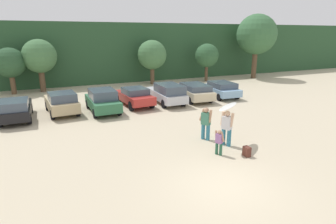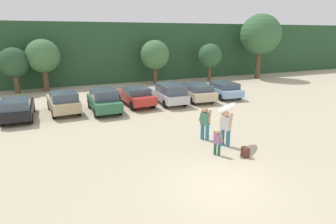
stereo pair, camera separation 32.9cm
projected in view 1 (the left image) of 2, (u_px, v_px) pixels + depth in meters
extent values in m
plane|color=#C1B293|center=(224.00, 186.00, 10.31)|extent=(120.00, 120.00, 0.00)
cube|color=#284C2D|center=(89.00, 51.00, 35.17)|extent=(108.00, 12.00, 6.52)
cylinder|color=brown|center=(13.00, 85.00, 25.74)|extent=(0.45, 0.45, 1.71)
sphere|color=#284C2D|center=(10.00, 63.00, 25.21)|extent=(2.67, 2.67, 2.67)
cylinder|color=brown|center=(42.00, 81.00, 26.85)|extent=(0.52, 0.52, 2.02)
sphere|color=#427042|center=(39.00, 56.00, 26.23)|extent=(3.10, 3.10, 3.10)
cylinder|color=brown|center=(152.00, 76.00, 31.03)|extent=(0.45, 0.45, 1.81)
sphere|color=#427042|center=(152.00, 55.00, 30.43)|extent=(3.12, 3.12, 3.12)
cylinder|color=brown|center=(206.00, 73.00, 32.94)|extent=(0.36, 0.36, 1.79)
sphere|color=#2D5633|center=(207.00, 55.00, 32.40)|extent=(2.68, 2.68, 2.68)
cylinder|color=brown|center=(254.00, 65.00, 34.86)|extent=(0.60, 0.60, 3.23)
sphere|color=#38663D|center=(257.00, 34.00, 33.89)|extent=(4.76, 4.76, 4.76)
cube|color=black|center=(16.00, 110.00, 18.11)|extent=(1.80, 4.22, 0.60)
cube|color=#3F4C5B|center=(13.00, 105.00, 17.18)|extent=(1.64, 2.14, 0.54)
cylinder|color=black|center=(5.00, 111.00, 19.11)|extent=(0.23, 0.64, 0.64)
cylinder|color=black|center=(31.00, 108.00, 19.72)|extent=(0.23, 0.64, 0.64)
cylinder|color=black|center=(0.00, 122.00, 16.66)|extent=(0.23, 0.64, 0.64)
cylinder|color=black|center=(29.00, 119.00, 17.27)|extent=(0.23, 0.64, 0.64)
cube|color=tan|center=(62.00, 104.00, 19.57)|extent=(2.11, 4.14, 0.68)
cube|color=#3F4C5B|center=(62.00, 97.00, 18.88)|extent=(1.79, 2.05, 0.54)
cylinder|color=black|center=(47.00, 106.00, 20.40)|extent=(0.27, 0.66, 0.65)
cylinder|color=black|center=(70.00, 103.00, 21.15)|extent=(0.27, 0.66, 0.65)
cylinder|color=black|center=(52.00, 115.00, 18.18)|extent=(0.27, 0.66, 0.65)
cylinder|color=black|center=(78.00, 111.00, 18.92)|extent=(0.27, 0.66, 0.65)
cube|color=#2D6642|center=(103.00, 103.00, 19.89)|extent=(1.81, 4.18, 0.65)
cube|color=#3F4C5B|center=(102.00, 94.00, 19.58)|extent=(1.66, 2.22, 0.65)
cylinder|color=black|center=(88.00, 104.00, 20.87)|extent=(0.23, 0.65, 0.65)
cylinder|color=black|center=(110.00, 102.00, 21.51)|extent=(0.23, 0.65, 0.65)
cylinder|color=black|center=(95.00, 113.00, 18.46)|extent=(0.23, 0.65, 0.65)
cylinder|color=black|center=(119.00, 111.00, 19.10)|extent=(0.23, 0.65, 0.65)
cube|color=#B72D28|center=(134.00, 97.00, 21.63)|extent=(2.10, 4.21, 0.59)
cube|color=#3F4C5B|center=(135.00, 91.00, 21.31)|extent=(1.78, 2.00, 0.46)
cylinder|color=black|center=(119.00, 99.00, 22.48)|extent=(0.28, 0.72, 0.71)
cylinder|color=black|center=(137.00, 97.00, 23.21)|extent=(0.28, 0.72, 0.71)
cylinder|color=black|center=(131.00, 106.00, 20.20)|extent=(0.28, 0.72, 0.71)
cylinder|color=black|center=(152.00, 104.00, 20.94)|extent=(0.28, 0.72, 0.71)
cube|color=silver|center=(166.00, 95.00, 22.51)|extent=(1.85, 4.68, 0.63)
cube|color=#3F4C5B|center=(169.00, 89.00, 21.70)|extent=(1.67, 2.72, 0.65)
cylinder|color=black|center=(150.00, 96.00, 23.65)|extent=(0.23, 0.66, 0.66)
cylinder|color=black|center=(168.00, 94.00, 24.25)|extent=(0.23, 0.66, 0.66)
cylinder|color=black|center=(164.00, 104.00, 20.93)|extent=(0.23, 0.66, 0.66)
cylinder|color=black|center=(183.00, 102.00, 21.53)|extent=(0.23, 0.66, 0.66)
cube|color=beige|center=(193.00, 92.00, 23.67)|extent=(2.29, 4.89, 0.64)
cube|color=#3F4C5B|center=(195.00, 87.00, 23.08)|extent=(1.97, 2.86, 0.45)
cylinder|color=black|center=(176.00, 93.00, 24.91)|extent=(0.27, 0.62, 0.61)
cylinder|color=black|center=(194.00, 92.00, 25.45)|extent=(0.27, 0.62, 0.61)
cylinder|color=black|center=(191.00, 101.00, 22.06)|extent=(0.27, 0.62, 0.61)
cylinder|color=black|center=(210.00, 99.00, 22.60)|extent=(0.27, 0.62, 0.61)
cube|color=#84ADD1|center=(220.00, 90.00, 24.67)|extent=(2.15, 4.19, 0.57)
cube|color=#3F4C5B|center=(222.00, 85.00, 24.27)|extent=(1.87, 2.49, 0.46)
cylinder|color=black|center=(204.00, 91.00, 25.70)|extent=(0.26, 0.62, 0.60)
cylinder|color=black|center=(221.00, 90.00, 26.24)|extent=(0.26, 0.62, 0.60)
cylinder|color=black|center=(219.00, 97.00, 23.26)|extent=(0.26, 0.62, 0.60)
cylinder|color=black|center=(237.00, 96.00, 23.81)|extent=(0.26, 0.62, 0.60)
cylinder|color=teal|center=(229.00, 138.00, 13.84)|extent=(0.20, 0.20, 0.85)
cylinder|color=teal|center=(223.00, 137.00, 14.02)|extent=(0.20, 0.20, 0.85)
cube|color=silver|center=(227.00, 123.00, 13.73)|extent=(0.49, 0.54, 0.65)
sphere|color=#D8AD8C|center=(228.00, 113.00, 13.60)|extent=(0.27, 0.27, 0.27)
cylinder|color=#D8AD8C|center=(232.00, 120.00, 13.54)|extent=(0.24, 0.27, 0.70)
cylinder|color=#D8AD8C|center=(223.00, 118.00, 13.82)|extent=(0.23, 0.25, 0.70)
cylinder|color=#26593F|center=(221.00, 149.00, 12.83)|extent=(0.13, 0.13, 0.57)
cylinder|color=#26593F|center=(217.00, 148.00, 12.95)|extent=(0.13, 0.13, 0.57)
cube|color=#9966A5|center=(219.00, 138.00, 12.75)|extent=(0.33, 0.36, 0.44)
sphere|color=tan|center=(220.00, 132.00, 12.67)|extent=(0.18, 0.18, 0.18)
cylinder|color=tan|center=(223.00, 137.00, 12.63)|extent=(0.19, 0.25, 0.47)
cylinder|color=tan|center=(216.00, 135.00, 12.82)|extent=(0.15, 0.17, 0.47)
cylinder|color=teal|center=(208.00, 133.00, 14.63)|extent=(0.19, 0.19, 0.83)
cylinder|color=teal|center=(203.00, 131.00, 14.80)|extent=(0.19, 0.19, 0.83)
cube|color=#3F7F66|center=(206.00, 119.00, 14.52)|extent=(0.48, 0.52, 0.63)
sphere|color=tan|center=(206.00, 110.00, 14.40)|extent=(0.26, 0.26, 0.26)
cylinder|color=tan|center=(210.00, 116.00, 14.34)|extent=(0.23, 0.26, 0.68)
cylinder|color=tan|center=(202.00, 115.00, 14.61)|extent=(0.29, 0.37, 0.68)
ellipsoid|color=white|center=(228.00, 106.00, 13.57)|extent=(1.94, 1.62, 0.17)
cube|color=#592D23|center=(247.00, 151.00, 12.75)|extent=(0.24, 0.34, 0.45)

